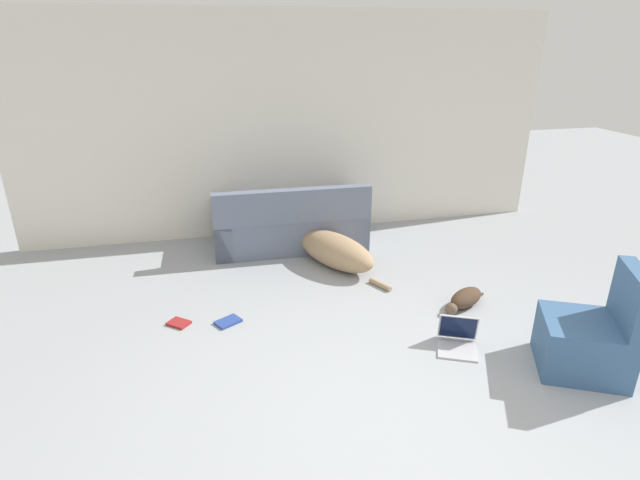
{
  "coord_description": "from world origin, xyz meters",
  "views": [
    {
      "loc": [
        -1.09,
        -2.38,
        2.36
      ],
      "look_at": [
        -0.06,
        2.02,
        0.54
      ],
      "focal_mm": 28.0,
      "sensor_mm": 36.0,
      "label": 1
    }
  ],
  "objects_px": {
    "book_red": "(179,323)",
    "side_chair": "(591,337)",
    "laptop_open": "(458,337)",
    "couch": "(289,225)",
    "dog": "(331,249)",
    "cat": "(465,299)",
    "book_blue": "(228,322)"
  },
  "relations": [
    {
      "from": "book_red",
      "to": "side_chair",
      "type": "bearing_deg",
      "value": -24.25
    },
    {
      "from": "book_red",
      "to": "laptop_open",
      "type": "bearing_deg",
      "value": -21.03
    },
    {
      "from": "couch",
      "to": "book_red",
      "type": "xyz_separation_m",
      "value": [
        -1.28,
        -1.59,
        -0.25
      ]
    },
    {
      "from": "couch",
      "to": "dog",
      "type": "relative_size",
      "value": 1.2
    },
    {
      "from": "dog",
      "to": "cat",
      "type": "relative_size",
      "value": 2.67
    },
    {
      "from": "dog",
      "to": "side_chair",
      "type": "distance_m",
      "value": 2.74
    },
    {
      "from": "book_red",
      "to": "side_chair",
      "type": "relative_size",
      "value": 0.27
    },
    {
      "from": "cat",
      "to": "laptop_open",
      "type": "bearing_deg",
      "value": 26.99
    },
    {
      "from": "dog",
      "to": "laptop_open",
      "type": "relative_size",
      "value": 3.5
    },
    {
      "from": "couch",
      "to": "cat",
      "type": "xyz_separation_m",
      "value": [
        1.35,
        -1.87,
        -0.19
      ]
    },
    {
      "from": "dog",
      "to": "book_blue",
      "type": "bearing_deg",
      "value": 103.5
    },
    {
      "from": "couch",
      "to": "dog",
      "type": "bearing_deg",
      "value": 120.52
    },
    {
      "from": "cat",
      "to": "book_blue",
      "type": "distance_m",
      "value": 2.22
    },
    {
      "from": "couch",
      "to": "laptop_open",
      "type": "distance_m",
      "value": 2.65
    },
    {
      "from": "book_red",
      "to": "side_chair",
      "type": "xyz_separation_m",
      "value": [
        3.06,
        -1.38,
        0.27
      ]
    },
    {
      "from": "book_blue",
      "to": "dog",
      "type": "bearing_deg",
      "value": 40.65
    },
    {
      "from": "cat",
      "to": "side_chair",
      "type": "relative_size",
      "value": 0.67
    },
    {
      "from": "cat",
      "to": "laptop_open",
      "type": "distance_m",
      "value": 0.7
    },
    {
      "from": "book_red",
      "to": "couch",
      "type": "bearing_deg",
      "value": 51.08
    },
    {
      "from": "couch",
      "to": "side_chair",
      "type": "height_order",
      "value": "side_chair"
    },
    {
      "from": "laptop_open",
      "to": "side_chair",
      "type": "distance_m",
      "value": 0.97
    },
    {
      "from": "side_chair",
      "to": "dog",
      "type": "bearing_deg",
      "value": -122.22
    },
    {
      "from": "dog",
      "to": "cat",
      "type": "distance_m",
      "value": 1.6
    },
    {
      "from": "book_blue",
      "to": "side_chair",
      "type": "bearing_deg",
      "value": -26.36
    },
    {
      "from": "dog",
      "to": "laptop_open",
      "type": "bearing_deg",
      "value": 171.47
    },
    {
      "from": "laptop_open",
      "to": "couch",
      "type": "bearing_deg",
      "value": 136.49
    },
    {
      "from": "laptop_open",
      "to": "side_chair",
      "type": "relative_size",
      "value": 0.51
    },
    {
      "from": "couch",
      "to": "cat",
      "type": "height_order",
      "value": "couch"
    },
    {
      "from": "book_red",
      "to": "book_blue",
      "type": "bearing_deg",
      "value": -9.91
    },
    {
      "from": "couch",
      "to": "cat",
      "type": "relative_size",
      "value": 3.2
    },
    {
      "from": "cat",
      "to": "couch",
      "type": "bearing_deg",
      "value": -84.21
    },
    {
      "from": "laptop_open",
      "to": "book_red",
      "type": "relative_size",
      "value": 1.89
    }
  ]
}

